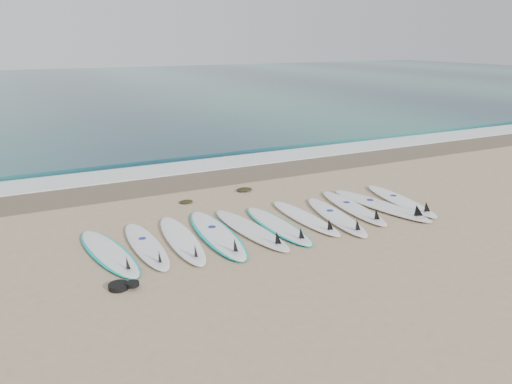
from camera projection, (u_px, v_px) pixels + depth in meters
name	position (u px, v px, depth m)	size (l,w,h in m)	color
ground	(278.00, 226.00, 10.35)	(120.00, 120.00, 0.00)	tan
ocean	(70.00, 89.00, 38.05)	(120.00, 55.00, 0.03)	#1E5257
wet_sand_band	(206.00, 179.00, 13.85)	(120.00, 1.80, 0.01)	brown
foam_band	(189.00, 167.00, 15.04)	(120.00, 1.40, 0.04)	silver
wave_crest	(174.00, 156.00, 16.30)	(120.00, 1.00, 0.10)	#1E5257
surfboard_0	(109.00, 253.00, 8.97)	(0.99, 2.62, 0.32)	white
surfboard_1	(147.00, 246.00, 9.25)	(0.52, 2.50, 0.32)	white
surfboard_2	(182.00, 240.00, 9.52)	(0.71, 2.68, 0.34)	white
surfboard_3	(217.00, 234.00, 9.81)	(0.84, 2.86, 0.36)	white
surfboard_4	(252.00, 230.00, 10.01)	(0.81, 2.72, 0.34)	white
surfboard_5	(278.00, 225.00, 10.28)	(0.64, 2.51, 0.32)	white
surfboard_6	(306.00, 218.00, 10.68)	(0.58, 2.49, 0.32)	white
surfboard_7	(337.00, 217.00, 10.75)	(0.93, 2.67, 0.33)	white
surfboard_8	(354.00, 208.00, 11.31)	(0.81, 2.65, 0.33)	white
surfboard_9	(382.00, 205.00, 11.46)	(1.03, 2.92, 0.37)	white
surfboard_10	(402.00, 201.00, 11.79)	(0.87, 2.70, 0.34)	white
seaweed_near	(186.00, 202.00, 11.81)	(0.33, 0.25, 0.06)	black
seaweed_far	(244.00, 190.00, 12.73)	(0.41, 0.32, 0.08)	black
leash_coil	(122.00, 286.00, 7.77)	(0.46, 0.36, 0.11)	black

